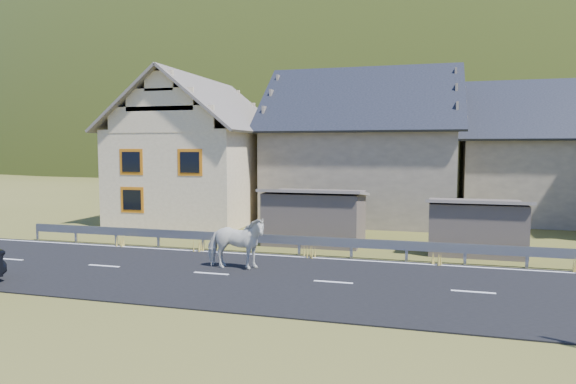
% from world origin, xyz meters
% --- Properties ---
extents(ground, '(160.00, 160.00, 0.00)m').
position_xyz_m(ground, '(0.00, 0.00, 0.00)').
color(ground, '#3F4214').
rests_on(ground, ground).
extents(road, '(60.00, 7.00, 0.04)m').
position_xyz_m(road, '(0.00, 0.00, 0.02)').
color(road, black).
rests_on(road, ground).
extents(lane_markings, '(60.00, 6.60, 0.01)m').
position_xyz_m(lane_markings, '(0.00, 0.00, 0.04)').
color(lane_markings, silver).
rests_on(lane_markings, road).
extents(guardrail, '(28.10, 0.09, 0.75)m').
position_xyz_m(guardrail, '(-0.00, 3.68, 0.56)').
color(guardrail, '#93969B').
rests_on(guardrail, ground).
extents(shed_left, '(4.30, 3.30, 2.40)m').
position_xyz_m(shed_left, '(-2.00, 6.50, 1.10)').
color(shed_left, brown).
rests_on(shed_left, ground).
extents(shed_right, '(3.80, 2.90, 2.20)m').
position_xyz_m(shed_right, '(4.50, 6.00, 1.00)').
color(shed_right, brown).
rests_on(shed_right, ground).
extents(house_cream, '(7.80, 9.80, 8.30)m').
position_xyz_m(house_cream, '(-10.00, 12.00, 4.36)').
color(house_cream, beige).
rests_on(house_cream, ground).
extents(house_stone_a, '(10.80, 9.80, 8.90)m').
position_xyz_m(house_stone_a, '(-1.00, 15.00, 4.63)').
color(house_stone_a, gray).
rests_on(house_stone_a, ground).
extents(house_stone_b, '(9.80, 8.80, 8.10)m').
position_xyz_m(house_stone_b, '(9.00, 17.00, 4.24)').
color(house_stone_b, gray).
rests_on(house_stone_b, ground).
extents(mountain, '(440.00, 280.00, 260.00)m').
position_xyz_m(mountain, '(5.00, 180.00, -20.00)').
color(mountain, '#23330E').
rests_on(mountain, ground).
extents(conifer_patch, '(76.00, 50.00, 28.00)m').
position_xyz_m(conifer_patch, '(-55.00, 110.00, 6.00)').
color(conifer_patch, black).
rests_on(conifer_patch, ground).
extents(horse, '(1.14, 2.17, 1.76)m').
position_xyz_m(horse, '(-3.47, 0.83, 0.92)').
color(horse, silver).
rests_on(horse, road).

